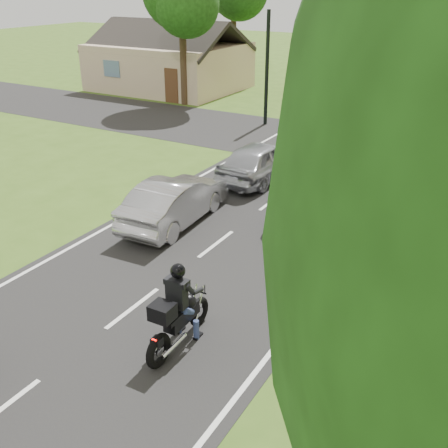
{
  "coord_description": "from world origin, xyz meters",
  "views": [
    {
      "loc": [
        7.43,
        -8.26,
        7.41
      ],
      "look_at": [
        0.87,
        3.0,
        1.3
      ],
      "focal_mm": 42.0,
      "sensor_mm": 36.0,
      "label": 1
    }
  ],
  "objects_px": {
    "motorcycle_rider": "(177,315)",
    "silver_suv": "(261,160)",
    "utility_pole_near": "(394,187)",
    "silver_sedan": "(175,201)",
    "sign_green": "(434,159)",
    "sign_white": "(362,247)",
    "dark_suv": "(326,192)",
    "traffic_signal": "(418,70)"
  },
  "relations": [
    {
      "from": "motorcycle_rider",
      "to": "silver_suv",
      "type": "relative_size",
      "value": 0.51
    },
    {
      "from": "motorcycle_rider",
      "to": "utility_pole_near",
      "type": "distance_m",
      "value": 6.29
    },
    {
      "from": "motorcycle_rider",
      "to": "silver_sedan",
      "type": "distance_m",
      "value": 6.55
    },
    {
      "from": "silver_sedan",
      "to": "sign_green",
      "type": "distance_m",
      "value": 9.36
    },
    {
      "from": "motorcycle_rider",
      "to": "sign_green",
      "type": "xyz_separation_m",
      "value": [
        3.1,
        11.6,
        0.79
      ]
    },
    {
      "from": "silver_suv",
      "to": "sign_white",
      "type": "relative_size",
      "value": 2.19
    },
    {
      "from": "silver_sedan",
      "to": "motorcycle_rider",
      "type": "bearing_deg",
      "value": 122.02
    },
    {
      "from": "dark_suv",
      "to": "silver_sedan",
      "type": "relative_size",
      "value": 1.15
    },
    {
      "from": "dark_suv",
      "to": "sign_white",
      "type": "distance_m",
      "value": 5.77
    },
    {
      "from": "dark_suv",
      "to": "silver_suv",
      "type": "distance_m",
      "value": 3.89
    },
    {
      "from": "utility_pole_near",
      "to": "sign_white",
      "type": "xyz_separation_m",
      "value": [
        -1.5,
        4.98,
        -3.49
      ]
    },
    {
      "from": "traffic_signal",
      "to": "dark_suv",
      "type": "bearing_deg",
      "value": -102.36
    },
    {
      "from": "motorcycle_rider",
      "to": "sign_white",
      "type": "height_order",
      "value": "sign_white"
    },
    {
      "from": "motorcycle_rider",
      "to": "traffic_signal",
      "type": "height_order",
      "value": "traffic_signal"
    },
    {
      "from": "utility_pole_near",
      "to": "traffic_signal",
      "type": "bearing_deg",
      "value": 100.14
    },
    {
      "from": "silver_sedan",
      "to": "traffic_signal",
      "type": "bearing_deg",
      "value": -123.39
    },
    {
      "from": "sign_white",
      "to": "silver_suv",
      "type": "bearing_deg",
      "value": 131.54
    },
    {
      "from": "silver_sedan",
      "to": "sign_white",
      "type": "xyz_separation_m",
      "value": [
        6.7,
        -1.72,
        0.82
      ]
    },
    {
      "from": "silver_suv",
      "to": "sign_white",
      "type": "bearing_deg",
      "value": 135.15
    },
    {
      "from": "silver_suv",
      "to": "silver_sedan",
      "type": "bearing_deg",
      "value": 86.98
    },
    {
      "from": "silver_suv",
      "to": "sign_green",
      "type": "bearing_deg",
      "value": -166.37
    },
    {
      "from": "utility_pole_near",
      "to": "motorcycle_rider",
      "type": "bearing_deg",
      "value": 162.62
    },
    {
      "from": "dark_suv",
      "to": "sign_green",
      "type": "xyz_separation_m",
      "value": [
        2.87,
        2.96,
        0.84
      ]
    },
    {
      "from": "motorcycle_rider",
      "to": "silver_suv",
      "type": "bearing_deg",
      "value": 105.54
    },
    {
      "from": "sign_green",
      "to": "motorcycle_rider",
      "type": "bearing_deg",
      "value": -104.94
    },
    {
      "from": "dark_suv",
      "to": "sign_white",
      "type": "relative_size",
      "value": 2.52
    },
    {
      "from": "dark_suv",
      "to": "sign_white",
      "type": "height_order",
      "value": "sign_white"
    },
    {
      "from": "motorcycle_rider",
      "to": "sign_green",
      "type": "distance_m",
      "value": 12.04
    },
    {
      "from": "traffic_signal",
      "to": "utility_pole_near",
      "type": "distance_m",
      "value": 16.28
    },
    {
      "from": "traffic_signal",
      "to": "sign_green",
      "type": "distance_m",
      "value": 4.24
    },
    {
      "from": "traffic_signal",
      "to": "sign_white",
      "type": "relative_size",
      "value": 3.0
    },
    {
      "from": "utility_pole_near",
      "to": "silver_suv",
      "type": "bearing_deg",
      "value": 122.64
    },
    {
      "from": "silver_suv",
      "to": "utility_pole_near",
      "type": "bearing_deg",
      "value": 126.25
    },
    {
      "from": "utility_pole_near",
      "to": "sign_green",
      "type": "height_order",
      "value": "utility_pole_near"
    },
    {
      "from": "silver_sedan",
      "to": "traffic_signal",
      "type": "relative_size",
      "value": 0.73
    },
    {
      "from": "sign_green",
      "to": "silver_suv",
      "type": "bearing_deg",
      "value": -169.98
    },
    {
      "from": "silver_suv",
      "to": "traffic_signal",
      "type": "relative_size",
      "value": 0.73
    },
    {
      "from": "silver_suv",
      "to": "sign_white",
      "type": "xyz_separation_m",
      "value": [
        6.1,
        -6.89,
        0.79
      ]
    },
    {
      "from": "utility_pole_near",
      "to": "silver_sedan",
      "type": "bearing_deg",
      "value": 140.74
    },
    {
      "from": "motorcycle_rider",
      "to": "sign_white",
      "type": "relative_size",
      "value": 1.12
    },
    {
      "from": "silver_suv",
      "to": "traffic_signal",
      "type": "bearing_deg",
      "value": -135.32
    },
    {
      "from": "sign_white",
      "to": "utility_pole_near",
      "type": "bearing_deg",
      "value": -73.24
    }
  ]
}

